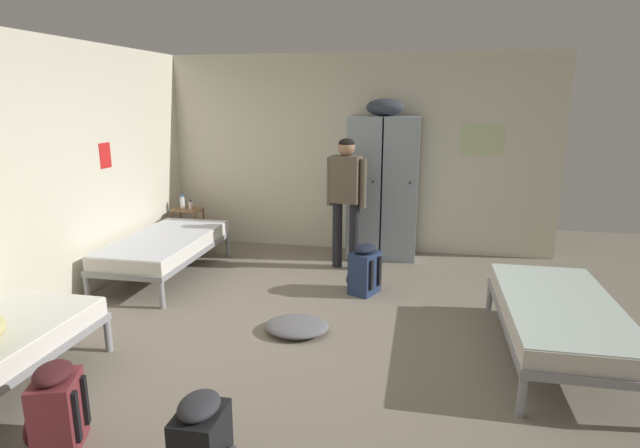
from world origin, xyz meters
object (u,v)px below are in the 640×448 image
Objects in this scene: shelf_unit at (188,225)px; person_traveler at (346,191)px; locker_bank at (383,185)px; bed_right at (559,314)px; backpack_black at (203,445)px; backpack_navy at (364,270)px; backpack_maroon at (56,409)px; water_bottle at (182,202)px; lotion_bottle at (191,205)px; clothes_pile_grey at (297,326)px; bed_left_rear at (165,245)px.

person_traveler is (2.29, -0.42, 0.62)m from shelf_unit.
locker_bank is 1.09× the size of bed_right.
backpack_black is 1.00× the size of backpack_navy.
shelf_unit is 1.04× the size of backpack_maroon.
backpack_black is at bearing -63.26° from water_bottle.
backpack_navy is (2.62, -1.23, -0.09)m from shelf_unit.
lotion_bottle is 4.28m from backpack_maroon.
shelf_unit is 0.30× the size of bed_right.
lotion_bottle is (-2.22, 0.38, -0.34)m from person_traveler.
backpack_maroon is at bearing 172.14° from backpack_black.
shelf_unit reaches higher than bed_right.
locker_bank is 3.76× the size of backpack_black.
locker_bank is 14.77× the size of lotion_bottle.
backpack_black is 2.00m from clothes_pile_grey.
bed_right is 1.00× the size of bed_left_rear.
backpack_navy is 1.22m from clothes_pile_grey.
water_bottle reaches higher than bed_left_rear.
locker_bank is 3.76× the size of backpack_maroon.
backpack_black reaches higher than clothes_pile_grey.
shelf_unit is 0.30m from lotion_bottle.
lotion_bottle is 2.84m from backpack_navy.
bed_right is 3.45× the size of backpack_maroon.
lotion_bottle is (-4.26, 2.33, 0.25)m from bed_right.
person_traveler is at bearing 72.40° from backpack_maroon.
backpack_maroon is at bearing -107.60° from person_traveler.
person_traveler is at bearing -9.70° from lotion_bottle.
backpack_maroon is at bearing -74.30° from water_bottle.
bed_left_rear is 1.25m from water_bottle.
bed_left_rear is at bearing 178.00° from backpack_navy.
shelf_unit reaches higher than clothes_pile_grey.
water_bottle is at bearing 165.96° from shelf_unit.
backpack_maroon is at bearing -75.25° from shelf_unit.
locker_bank is at bearing 3.73° from shelf_unit.
bed_left_rear is 3.26× the size of clothes_pile_grey.
person_traveler is 1.13m from backpack_navy.
bed_right is at bearing -28.67° from lotion_bottle.
person_traveler is at bearing 136.26° from bed_right.
backpack_maroon reaches higher than bed_right.
backpack_black is (-0.58, -4.49, -0.71)m from locker_bank.
bed_right is 2.96m from backpack_black.
water_bottle is at bearing 155.08° from backpack_navy.
water_bottle reaches higher than backpack_navy.
backpack_maroon is (1.10, -4.18, -0.09)m from shelf_unit.
water_bottle is at bearing 169.50° from person_traveler.
backpack_black is at bearing -64.55° from lotion_bottle.
backpack_maroon is (-3.23, -1.81, -0.12)m from bed_right.
bed_left_rear is 2.25m from person_traveler.
backpack_navy reaches higher than bed_right.
lotion_bottle is (0.15, -0.06, -0.03)m from water_bottle.
bed_right is 3.71m from backpack_maroon.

